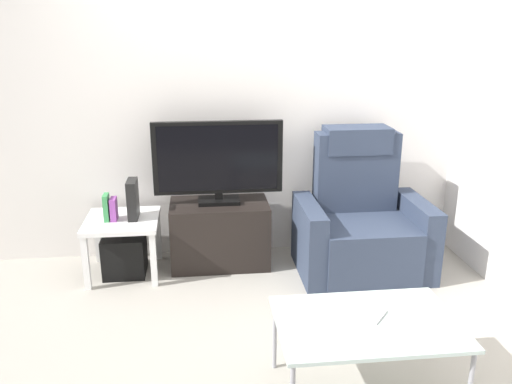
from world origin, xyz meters
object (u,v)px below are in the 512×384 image
at_px(subwoofer_box, 125,254).
at_px(book_middle, 114,209).
at_px(coffee_table, 367,326).
at_px(television, 218,160).
at_px(recliner_armchair, 361,223).
at_px(side_table, 123,227).
at_px(game_console, 133,199).
at_px(tv_stand, 220,233).
at_px(cell_phone, 375,316).
at_px(book_leftmost, 107,207).

height_order(subwoofer_box, book_middle, book_middle).
distance_m(subwoofer_box, book_middle, 0.38).
xyz_separation_m(book_middle, coffee_table, (1.44, -1.54, -0.13)).
relative_size(television, recliner_armchair, 0.91).
distance_m(side_table, game_console, 0.23).
distance_m(tv_stand, side_table, 0.75).
bearing_deg(television, subwoofer_box, -171.20).
relative_size(game_console, cell_phone, 1.95).
xyz_separation_m(subwoofer_box, coffee_table, (1.39, -1.56, 0.25)).
bearing_deg(television, tv_stand, -90.00).
distance_m(recliner_armchair, book_middle, 1.87).
height_order(recliner_armchair, book_leftmost, recliner_armchair).
distance_m(tv_stand, television, 0.59).
distance_m(side_table, book_leftmost, 0.20).
distance_m(television, cell_phone, 1.83).
xyz_separation_m(game_console, cell_phone, (1.35, -1.54, -0.16)).
relative_size(television, book_leftmost, 4.95).
bearing_deg(cell_phone, coffee_table, -107.50).
bearing_deg(tv_stand, cell_phone, -66.37).
xyz_separation_m(television, cell_phone, (0.71, -1.64, -0.41)).
bearing_deg(book_leftmost, tv_stand, 7.82).
bearing_deg(recliner_armchair, side_table, -172.31).
distance_m(television, coffee_table, 1.85).
bearing_deg(coffee_table, side_table, 131.68).
xyz_separation_m(book_leftmost, cell_phone, (1.54, -1.51, -0.11)).
bearing_deg(recliner_armchair, television, 179.75).
bearing_deg(coffee_table, book_middle, 133.03).
bearing_deg(side_table, game_console, 6.34).
bearing_deg(coffee_table, book_leftmost, 134.03).
xyz_separation_m(subwoofer_box, game_console, (0.09, 0.01, 0.44)).
distance_m(tv_stand, recliner_armchair, 1.10).
distance_m(subwoofer_box, book_leftmost, 0.40).
relative_size(tv_stand, recliner_armchair, 0.71).
bearing_deg(tv_stand, recliner_armchair, -9.99).
bearing_deg(side_table, book_leftmost, -168.69).
xyz_separation_m(subwoofer_box, book_leftmost, (-0.10, -0.02, 0.39)).
height_order(television, coffee_table, television).
distance_m(game_console, coffee_table, 2.05).
xyz_separation_m(book_middle, game_console, (0.14, 0.03, 0.06)).
xyz_separation_m(side_table, subwoofer_box, (0.00, 0.00, -0.22)).
bearing_deg(television, book_leftmost, -170.90).
height_order(recliner_armchair, game_console, recliner_armchair).
relative_size(subwoofer_box, cell_phone, 2.07).
relative_size(book_leftmost, book_middle, 1.18).
relative_size(tv_stand, book_leftmost, 3.83).
bearing_deg(book_leftmost, recliner_armchair, -2.27).
bearing_deg(book_middle, game_console, 12.19).
bearing_deg(tv_stand, book_leftmost, -172.18).
relative_size(book_middle, game_console, 0.58).
distance_m(side_table, book_middle, 0.16).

